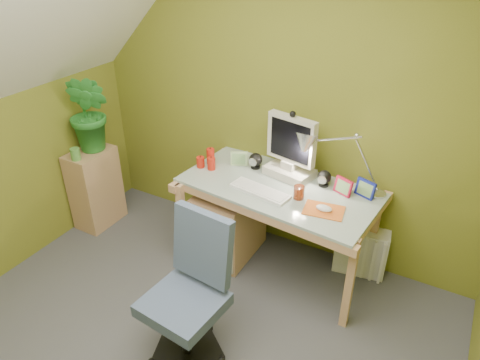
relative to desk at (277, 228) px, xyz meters
The scene contains 19 objects.
wall_back 0.93m from the desk, 116.88° to the left, with size 3.20×0.01×2.40m, color olive.
desk is the anchor object (origin of this frame).
monitor 0.65m from the desk, 90.00° to the left, with size 0.37×0.21×0.50m, color beige, non-canonical shape.
speaker_left 0.53m from the desk, 149.35° to the left, with size 0.10×0.10×0.12m, color black, non-canonical shape.
speaker_right 0.53m from the desk, 30.65° to the left, with size 0.10×0.10×0.12m, color black, non-canonical shape.
keyboard 0.41m from the desk, 119.74° to the right, with size 0.43×0.14×0.02m, color white.
mousepad 0.55m from the desk, 20.22° to the right, with size 0.26×0.18×0.01m, color #D16120.
mouse 0.56m from the desk, 20.22° to the right, with size 0.11×0.07×0.04m, color white.
amber_tumbler 0.46m from the desk, 23.96° to the right, with size 0.07×0.07×0.09m, color #933615.
candle_cluster 0.74m from the desk, behind, with size 0.17×0.15×0.13m, color red, non-canonical shape.
photo_frame_red 0.61m from the desk, 15.95° to the left, with size 0.13×0.02×0.12m, color #AF1232.
photo_frame_blue 0.72m from the desk, 15.95° to the left, with size 0.14×0.02×0.12m, color navy.
photo_frame_green 0.60m from the desk, 160.71° to the left, with size 0.13×0.02×0.11m, color #98B57C.
desk_lamp 0.84m from the desk, 21.80° to the left, with size 0.60×0.26×0.64m, color silver, non-canonical shape.
side_ledge 1.65m from the desk, behind, with size 0.26×0.40×0.70m, color tan.
potted_plant 1.74m from the desk, behind, with size 0.36×0.29×0.66m, color #2A7E2D.
green_cup 1.70m from the desk, 167.60° to the right, with size 0.08×0.08×0.10m, color #579940.
task_chair 1.02m from the desk, 97.27° to the right, with size 0.48×0.48×0.88m, color #414F6A, non-canonical shape.
radiator 0.67m from the desk, 24.87° to the left, with size 0.38×0.15×0.38m, color silver.
Camera 1 is at (1.24, -1.23, 2.33)m, focal length 33.00 mm.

